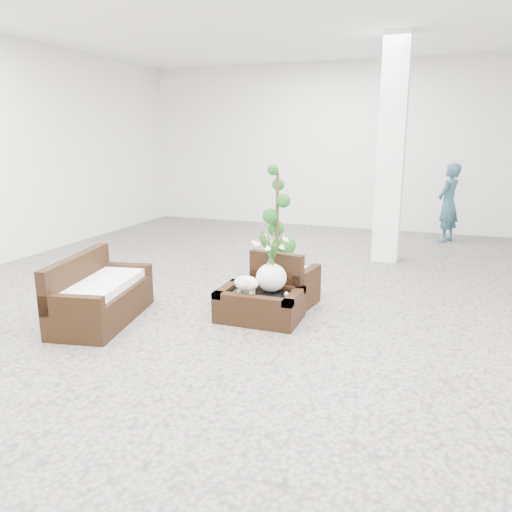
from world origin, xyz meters
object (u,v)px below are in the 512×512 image
(coffee_table, at_px, (260,306))
(armchair, at_px, (286,276))
(topiary, at_px, (277,216))
(loveseat, at_px, (101,289))

(coffee_table, distance_m, armchair, 0.64)
(coffee_table, bearing_deg, topiary, 103.47)
(topiary, bearing_deg, coffee_table, -76.53)
(armchair, distance_m, topiary, 2.01)
(topiary, bearing_deg, loveseat, -108.68)
(coffee_table, bearing_deg, loveseat, -158.96)
(coffee_table, relative_size, topiary, 0.59)
(loveseat, bearing_deg, topiary, -29.41)
(coffee_table, distance_m, loveseat, 1.75)
(loveseat, bearing_deg, coffee_table, -79.69)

